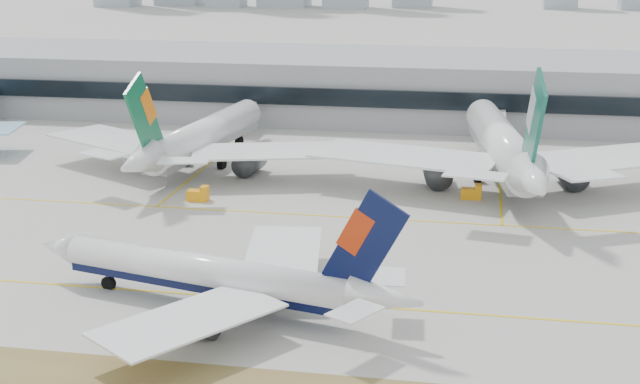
% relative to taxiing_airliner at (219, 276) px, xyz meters
% --- Properties ---
extents(ground, '(3000.00, 3000.00, 0.00)m').
position_rel_taxiing_airliner_xyz_m(ground, '(11.53, 8.86, -4.23)').
color(ground, '#A7A49D').
rests_on(ground, ground).
extents(taxiing_airliner, '(51.59, 44.12, 17.55)m').
position_rel_taxiing_airliner_xyz_m(taxiing_airliner, '(0.00, 0.00, 0.00)').
color(taxiing_airliner, white).
rests_on(taxiing_airliner, ground).
extents(widebody_eva, '(61.87, 60.99, 22.22)m').
position_rel_taxiing_airliner_xyz_m(widebody_eva, '(-22.57, 64.66, 1.68)').
color(widebody_eva, white).
rests_on(widebody_eva, ground).
extents(widebody_cathay, '(70.07, 69.17, 25.22)m').
position_rel_taxiing_airliner_xyz_m(widebody_cathay, '(34.56, 63.32, 2.47)').
color(widebody_cathay, white).
rests_on(widebody_cathay, ground).
extents(terminal, '(280.00, 43.10, 15.00)m').
position_rel_taxiing_airliner_xyz_m(terminal, '(11.53, 123.70, 3.27)').
color(terminal, gray).
rests_on(terminal, ground).
extents(gse_c, '(3.55, 2.00, 2.60)m').
position_rel_taxiing_airliner_xyz_m(gse_c, '(29.35, 52.98, -3.18)').
color(gse_c, '#FF9C0D').
rests_on(gse_c, ground).
extents(gse_b, '(3.55, 2.00, 2.60)m').
position_rel_taxiing_airliner_xyz_m(gse_b, '(-16.43, 43.57, -3.18)').
color(gse_b, '#FF9C0D').
rests_on(gse_b, ground).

